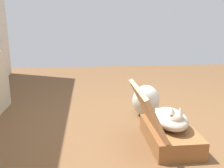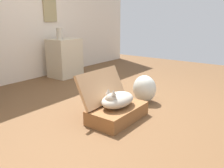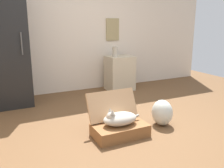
# 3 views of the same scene
# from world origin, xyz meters

# --- Properties ---
(ground_plane) EXTENTS (7.68, 7.68, 0.00)m
(ground_plane) POSITION_xyz_m (0.00, 0.00, 0.00)
(ground_plane) COLOR brown
(ground_plane) RESTS_ON ground
(suitcase_base) EXTENTS (0.67, 0.39, 0.15)m
(suitcase_base) POSITION_xyz_m (-0.15, -0.11, 0.08)
(suitcase_base) COLOR brown
(suitcase_base) RESTS_ON ground
(suitcase_lid) EXTENTS (0.67, 0.20, 0.37)m
(suitcase_lid) POSITION_xyz_m (-0.15, 0.11, 0.34)
(suitcase_lid) COLOR tan
(suitcase_lid) RESTS_ON suitcase_base
(cat) EXTENTS (0.52, 0.28, 0.23)m
(cat) POSITION_xyz_m (-0.16, -0.11, 0.24)
(cat) COLOR #B2A899
(cat) RESTS_ON suitcase_base
(plastic_bag_white) EXTENTS (0.27, 0.31, 0.36)m
(plastic_bag_white) POSITION_xyz_m (0.54, -0.05, 0.18)
(plastic_bag_white) COLOR silver
(plastic_bag_white) RESTS_ON ground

